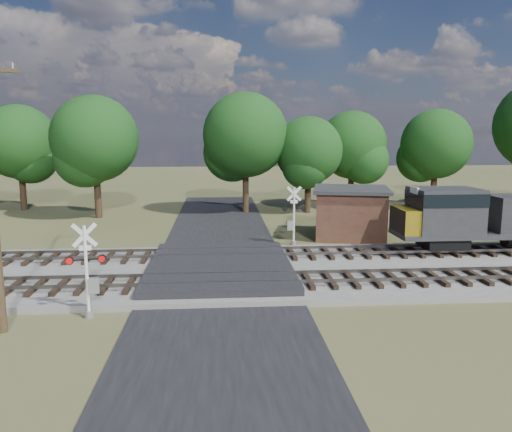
{
  "coord_description": "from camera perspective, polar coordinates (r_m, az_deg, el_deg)",
  "views": [
    {
      "loc": [
        0.02,
        -23.68,
        7.05
      ],
      "look_at": [
        1.91,
        2.0,
        2.7
      ],
      "focal_mm": 35.0,
      "sensor_mm": 36.0,
      "label": 1
    }
  ],
  "objects": [
    {
      "name": "crossing_panel",
      "position": [
        25.1,
        -4.13,
        -6.01
      ],
      "size": [
        7.0,
        9.0,
        0.62
      ],
      "primitive_type": "cube",
      "color": "#262628",
      "rests_on": "ground"
    },
    {
      "name": "road",
      "position": [
        24.69,
        -4.12,
        -6.93
      ],
      "size": [
        7.0,
        60.0,
        0.08
      ],
      "primitive_type": "cube",
      "color": "black",
      "rests_on": "ground"
    },
    {
      "name": "ballast_bed",
      "position": [
        27.05,
        17.68,
        -5.66
      ],
      "size": [
        140.0,
        10.0,
        0.3
      ],
      "primitive_type": "cube",
      "color": "gray",
      "rests_on": "ground"
    },
    {
      "name": "ground",
      "position": [
        24.71,
        -4.12,
        -7.02
      ],
      "size": [
        160.0,
        160.0,
        0.0
      ],
      "primitive_type": "plane",
      "color": "#454B28",
      "rests_on": "ground"
    },
    {
      "name": "track_far",
      "position": [
        27.67,
        2.35,
        -4.31
      ],
      "size": [
        140.0,
        2.6,
        0.33
      ],
      "color": "black",
      "rests_on": "ballast_bed"
    },
    {
      "name": "crossing_signal_near",
      "position": [
        20.12,
        -18.54,
        -6.81
      ],
      "size": [
        1.48,
        0.4,
        3.71
      ],
      "rotation": [
        0.0,
        0.0,
        0.19
      ],
      "color": "silver",
      "rests_on": "ground"
    },
    {
      "name": "crossing_signal_far",
      "position": [
        31.33,
        4.21,
        -0.55
      ],
      "size": [
        1.51,
        0.33,
        3.74
      ],
      "rotation": [
        0.0,
        0.0,
        3.18
      ],
      "color": "silver",
      "rests_on": "ground"
    },
    {
      "name": "equipment_shed",
      "position": [
        34.27,
        10.77,
        0.43
      ],
      "size": [
        5.92,
        5.92,
        3.36
      ],
      "rotation": [
        0.0,
        0.0,
        -0.23
      ],
      "color": "#41241B",
      "rests_on": "ground"
    },
    {
      "name": "track_near",
      "position": [
        22.88,
        3.79,
        -7.3
      ],
      "size": [
        140.0,
        2.6,
        0.33
      ],
      "color": "black",
      "rests_on": "ballast_bed"
    },
    {
      "name": "treeline",
      "position": [
        44.42,
        0.61,
        9.02
      ],
      "size": [
        80.72,
        12.08,
        11.82
      ],
      "color": "black",
      "rests_on": "ground"
    }
  ]
}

